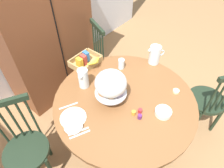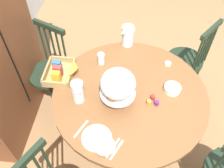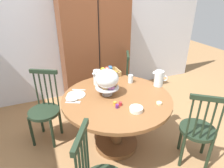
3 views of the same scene
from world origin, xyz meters
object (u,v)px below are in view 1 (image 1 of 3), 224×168
object	(u,v)px
orange_juice_pitcher	(155,55)
cereal_basket	(86,61)
windsor_chair_by_cabinet	(90,63)
dining_table	(124,112)
drinking_glass	(121,64)
windsor_chair_near_window	(207,101)
pastry_stand_with_dome	(111,84)
china_plate_large	(73,118)
wooden_armoire	(41,24)
windsor_chair_facing_door	(26,149)
china_plate_small	(73,126)
butter_dish	(176,91)
cereal_bowl	(163,112)
milk_pitcher	(83,79)

from	to	relation	value
orange_juice_pitcher	cereal_basket	xyz separation A→B (m)	(-0.48, 0.55, -0.05)
windsor_chair_by_cabinet	dining_table	bearing A→B (deg)	-115.67
drinking_glass	windsor_chair_near_window	bearing A→B (deg)	-64.80
windsor_chair_by_cabinet	pastry_stand_with_dome	distance (m)	1.02
pastry_stand_with_dome	windsor_chair_by_cabinet	bearing A→B (deg)	56.88
pastry_stand_with_dome	dining_table	bearing A→B (deg)	-49.41
dining_table	china_plate_large	xyz separation A→B (m)	(-0.44, 0.21, 0.20)
wooden_armoire	windsor_chair_facing_door	bearing A→B (deg)	-139.24
windsor_chair_by_cabinet	orange_juice_pitcher	distance (m)	0.90
china_plate_small	butter_dish	distance (m)	0.99
cereal_bowl	butter_dish	xyz separation A→B (m)	(0.30, 0.02, -0.01)
cereal_basket	butter_dish	bearing A→B (deg)	-76.00
wooden_armoire	windsor_chair_by_cabinet	bearing A→B (deg)	-59.17
wooden_armoire	windsor_chair_near_window	xyz separation A→B (m)	(0.60, -1.90, -0.53)
windsor_chair_facing_door	china_plate_large	xyz separation A→B (m)	(0.38, -0.27, 0.29)
cereal_basket	windsor_chair_facing_door	bearing A→B (deg)	-171.87
wooden_armoire	dining_table	distance (m)	1.38
wooden_armoire	windsor_chair_by_cabinet	distance (m)	0.75
cereal_bowl	china_plate_large	bearing A→B (deg)	131.96
wooden_armoire	cereal_bowl	xyz separation A→B (m)	(-0.07, -1.65, -0.22)
drinking_glass	cereal_basket	bearing A→B (deg)	119.85
cereal_basket	china_plate_small	size ratio (longest dim) A/B	2.11
pastry_stand_with_dome	china_plate_large	bearing A→B (deg)	161.64
china_plate_small	pastry_stand_with_dome	bearing A→B (deg)	-6.90
pastry_stand_with_dome	orange_juice_pitcher	size ratio (longest dim) A/B	1.69
pastry_stand_with_dome	china_plate_large	distance (m)	0.42
wooden_armoire	cereal_bowl	bearing A→B (deg)	-92.51
cereal_basket	china_plate_large	bearing A→B (deg)	-144.98
china_plate_small	cereal_bowl	xyz separation A→B (m)	(0.56, -0.49, 0.01)
dining_table	pastry_stand_with_dome	bearing A→B (deg)	130.59
wooden_armoire	butter_dish	bearing A→B (deg)	-81.99
pastry_stand_with_dome	milk_pitcher	distance (m)	0.33
pastry_stand_with_dome	china_plate_small	bearing A→B (deg)	173.10
windsor_chair_near_window	windsor_chair_facing_door	xyz separation A→B (m)	(-1.55, 1.07, 0.00)
cereal_basket	cereal_bowl	bearing A→B (deg)	-94.00
windsor_chair_by_cabinet	milk_pitcher	world-z (taller)	windsor_chair_by_cabinet
windsor_chair_near_window	butter_dish	xyz separation A→B (m)	(-0.37, 0.27, 0.30)
windsor_chair_facing_door	china_plate_small	xyz separation A→B (m)	(0.32, -0.33, 0.30)
windsor_chair_by_cabinet	windsor_chair_facing_door	world-z (taller)	same
windsor_chair_facing_door	cereal_basket	size ratio (longest dim) A/B	3.09
windsor_chair_near_window	cereal_bowl	xyz separation A→B (m)	(-0.67, 0.25, 0.31)
milk_pitcher	drinking_glass	size ratio (longest dim) A/B	1.82
windsor_chair_near_window	china_plate_small	world-z (taller)	windsor_chair_near_window
windsor_chair_near_window	cereal_basket	world-z (taller)	windsor_chair_near_window
windsor_chair_facing_door	milk_pitcher	distance (m)	0.81
orange_juice_pitcher	butter_dish	xyz separation A→B (m)	(-0.25, -0.39, -0.08)
orange_juice_pitcher	butter_dish	bearing A→B (deg)	-122.84
windsor_chair_by_cabinet	pastry_stand_with_dome	world-z (taller)	pastry_stand_with_dome
orange_juice_pitcher	china_plate_large	xyz separation A→B (m)	(-1.06, 0.15, -0.09)
orange_juice_pitcher	china_plate_small	distance (m)	1.12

